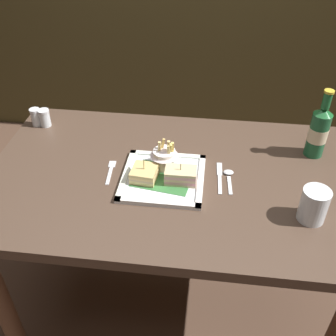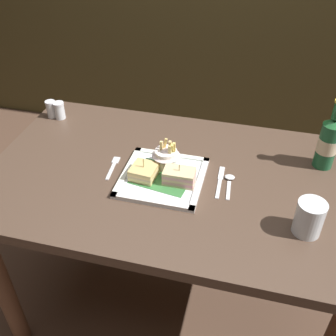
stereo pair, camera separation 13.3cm
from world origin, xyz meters
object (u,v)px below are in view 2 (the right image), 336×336
(pepper_shaker, at_px, (60,111))
(fries_cup, at_px, (166,155))
(square_plate, at_px, (163,178))
(beer_bottle, at_px, (328,142))
(water_glass, at_px, (309,220))
(sandwich_half_right, at_px, (179,176))
(sandwich_half_left, at_px, (144,172))
(fork, at_px, (113,166))
(knife, at_px, (220,181))
(dining_table, at_px, (173,200))
(salt_shaker, at_px, (51,110))
(spoon, at_px, (229,180))

(pepper_shaker, bearing_deg, fries_cup, -23.73)
(square_plate, distance_m, beer_bottle, 0.58)
(pepper_shaker, bearing_deg, water_glass, -22.74)
(sandwich_half_right, bearing_deg, pepper_shaker, 152.66)
(beer_bottle, xyz_separation_m, water_glass, (-0.06, -0.34, -0.05))
(square_plate, relative_size, sandwich_half_left, 2.91)
(square_plate, bearing_deg, fork, 172.87)
(square_plate, xyz_separation_m, knife, (0.19, 0.04, -0.00))
(dining_table, xyz_separation_m, square_plate, (-0.03, -0.03, 0.12))
(sandwich_half_right, distance_m, fries_cup, 0.10)
(beer_bottle, bearing_deg, fork, -164.95)
(square_plate, distance_m, water_glass, 0.48)
(salt_shaker, bearing_deg, dining_table, -23.63)
(salt_shaker, distance_m, pepper_shaker, 0.04)
(beer_bottle, bearing_deg, spoon, -150.67)
(salt_shaker, bearing_deg, beer_bottle, -3.68)
(sandwich_half_right, xyz_separation_m, spoon, (0.16, 0.06, -0.03))
(sandwich_half_right, distance_m, knife, 0.14)
(sandwich_half_left, distance_m, beer_bottle, 0.63)
(beer_bottle, bearing_deg, sandwich_half_left, -158.62)
(dining_table, relative_size, fries_cup, 11.18)
(fries_cup, bearing_deg, knife, -5.63)
(water_glass, distance_m, knife, 0.32)
(fries_cup, height_order, beer_bottle, beer_bottle)
(knife, relative_size, pepper_shaker, 2.36)
(spoon, height_order, salt_shaker, salt_shaker)
(knife, relative_size, spoon, 1.34)
(water_glass, bearing_deg, pepper_shaker, 157.26)
(water_glass, xyz_separation_m, pepper_shaker, (-0.98, 0.41, -0.02))
(sandwich_half_right, height_order, pepper_shaker, sandwich_half_right)
(sandwich_half_right, bearing_deg, salt_shaker, 154.06)
(pepper_shaker, bearing_deg, sandwich_half_right, -27.34)
(knife, xyz_separation_m, pepper_shaker, (-0.71, 0.25, 0.03))
(dining_table, height_order, salt_shaker, salt_shaker)
(sandwich_half_right, bearing_deg, square_plate, 166.62)
(square_plate, height_order, spoon, square_plate)
(dining_table, xyz_separation_m, fork, (-0.22, -0.01, 0.11))
(square_plate, xyz_separation_m, fries_cup, (-0.00, 0.06, 0.05))
(square_plate, xyz_separation_m, water_glass, (0.46, -0.13, 0.04))
(fork, xyz_separation_m, salt_shaker, (-0.37, 0.26, 0.03))
(beer_bottle, bearing_deg, dining_table, -159.38)
(sandwich_half_left, xyz_separation_m, beer_bottle, (0.59, 0.23, 0.07))
(fries_cup, distance_m, beer_bottle, 0.55)
(dining_table, distance_m, pepper_shaker, 0.62)
(water_glass, distance_m, salt_shaker, 1.10)
(spoon, bearing_deg, pepper_shaker, 161.93)
(fries_cup, bearing_deg, spoon, -3.75)
(sandwich_half_left, relative_size, water_glass, 0.87)
(square_plate, relative_size, pepper_shaker, 3.84)
(fries_cup, height_order, water_glass, fries_cup)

